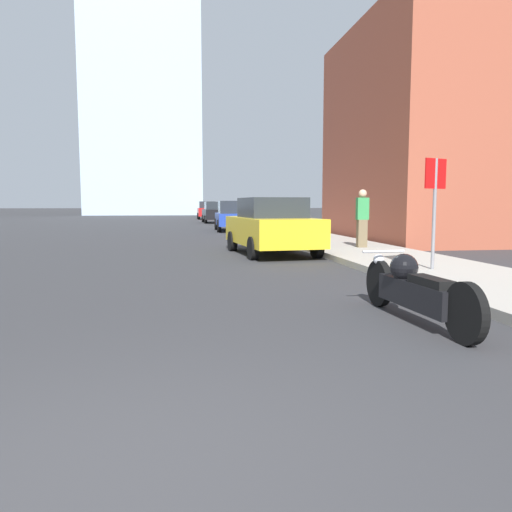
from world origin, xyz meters
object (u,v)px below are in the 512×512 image
Objects in this scene: parked_car_yellow at (272,226)px; parked_car_black at (214,212)px; motorcycle at (413,289)px; pedestrian at (362,217)px; parked_car_red at (207,210)px; parked_car_blue at (232,216)px; stop_sign at (435,194)px.

parked_car_black is at bearing 83.89° from parked_car_yellow.
pedestrian is at bearing 70.45° from motorcycle.
parked_car_red is 2.46× the size of pedestrian.
parked_car_blue is at bearing 83.10° from parked_car_yellow.
parked_car_yellow is 0.97× the size of parked_car_blue.
parked_car_blue is (0.23, 13.19, -0.01)m from parked_car_yellow.
parked_car_black is 25.37m from pedestrian.
parked_car_black is at bearing 94.37° from stop_sign.
parked_car_red is at bearing 87.35° from motorcycle.
parked_car_blue is 1.06× the size of parked_car_red.
stop_sign reaches higher than pedestrian.
motorcycle is 1.53× the size of pedestrian.
motorcycle is 0.64× the size of parked_car_black.
parked_car_red is 1.95× the size of stop_sign.
motorcycle is at bearing -89.42° from parked_car_red.
parked_car_red is (-0.12, 44.40, 0.45)m from motorcycle.
parked_car_black is 2.40× the size of pedestrian.
motorcycle is 1.22× the size of stop_sign.
parked_car_red is 40.84m from stop_sign.
parked_car_yellow is 1.99× the size of stop_sign.
parked_car_yellow is at bearing -89.72° from parked_car_red.
parked_car_red is at bearing 93.27° from stop_sign.
stop_sign reaches higher than parked_car_blue.
motorcycle is 21.76m from parked_car_blue.
stop_sign reaches higher than parked_car_red.
parked_car_blue is at bearing 87.14° from motorcycle.
motorcycle is 0.61× the size of parked_car_yellow.
stop_sign is 1.26× the size of pedestrian.
pedestrian is at bearing -85.11° from parked_car_red.
stop_sign is (2.20, 3.64, 1.26)m from motorcycle.
parked_car_blue is 1.08× the size of parked_car_black.
parked_car_red reaches higher than parked_car_black.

